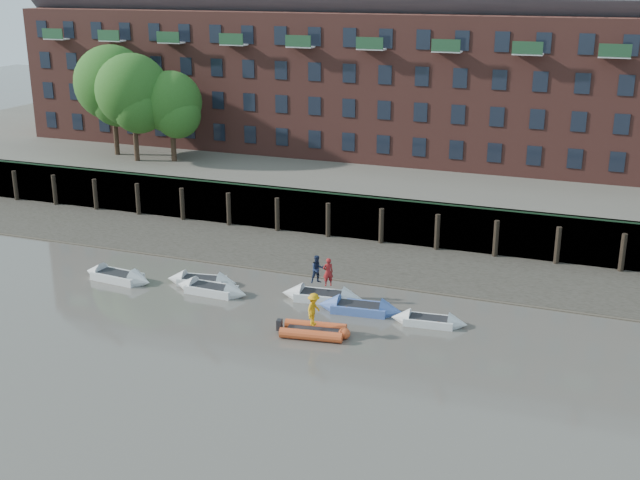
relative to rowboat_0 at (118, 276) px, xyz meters
The scene contains 17 objects.
ground 17.76m from the rowboat_0, 30.62° to the right, with size 220.00×220.00×0.00m, color #59544C.
foreshore 17.72m from the rowboat_0, 30.36° to the left, with size 110.00×8.00×0.50m, color #3D382F.
mud_band 16.27m from the rowboat_0, 19.96° to the left, with size 110.00×1.60×0.10m, color #4C4336.
river_wall 20.33m from the rowboat_0, 41.10° to the left, with size 110.00×1.23×3.30m.
bank_terrace 31.01m from the rowboat_0, 60.44° to the left, with size 110.00×28.00×3.20m, color #5E594D.
apartment_terrace 34.25m from the rowboat_0, 61.32° to the left, with size 80.60×15.56×20.98m.
tree_cluster 22.77m from the rowboat_0, 119.44° to the left, with size 11.76×7.74×9.40m.
rowboat_0 is the anchor object (origin of this frame).
rowboat_1 5.39m from the rowboat_0, 13.78° to the left, with size 4.58×2.01×1.29m.
rowboat_2 6.49m from the rowboat_0, ahead, with size 4.72×1.48×1.36m.
rowboat_3 13.19m from the rowboat_0, ahead, with size 5.06×1.98×1.43m.
rowboat_4 15.69m from the rowboat_0, ahead, with size 4.97×1.92×1.41m.
rowboat_5 19.73m from the rowboat_0, ahead, with size 4.27×1.63×1.21m.
rib_tender 14.84m from the rowboat_0, 12.17° to the right, with size 3.74×2.19×0.63m.
person_rower_a 13.61m from the rowboat_0, ahead, with size 0.62×0.41×1.69m, color maroon.
person_rower_b 12.90m from the rowboat_0, ahead, with size 0.81×0.63×1.68m, color #19233F.
person_rib_crew 14.75m from the rowboat_0, 12.24° to the right, with size 1.15×0.66×1.77m, color orange.
Camera 1 is at (13.18, -30.04, 18.07)m, focal length 45.00 mm.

